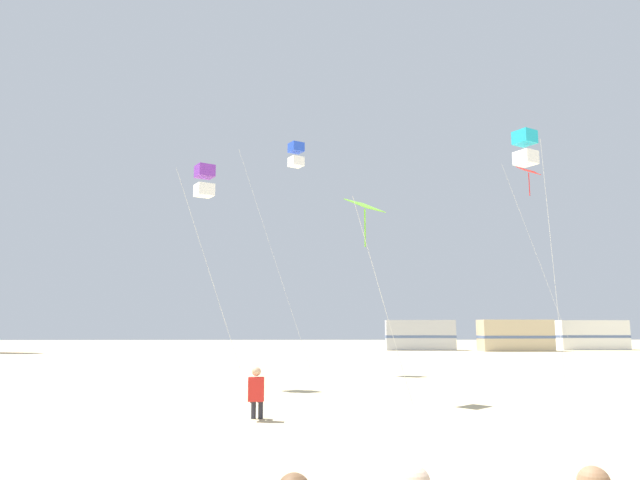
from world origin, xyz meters
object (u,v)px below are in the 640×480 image
Objects in this scene: kite_diamond_lime at (365,212)px; rv_van_tan at (515,336)px; kite_diamond_scarlet at (529,178)px; rv_van_silver at (420,335)px; kite_box_blue at (296,155)px; rv_van_white at (591,335)px; kite_flyer_standing at (256,392)px; kite_box_cyan at (525,148)px; kite_box_violet at (204,181)px.

kite_diamond_lime is 40.81m from rv_van_tan.
kite_diamond_scarlet is 30.35m from rv_van_silver.
kite_diamond_scarlet is 0.89× the size of kite_box_blue.
kite_flyer_standing is at bearing -121.15° from rv_van_white.
kite_box_cyan is at bearing 20.01° from kite_diamond_lime.
kite_flyer_standing is at bearing -118.08° from rv_van_tan.
kite_box_cyan is at bearing -11.64° from kite_box_violet.
kite_diamond_scarlet is 10.98m from kite_box_blue.
kite_box_blue reaches higher than kite_diamond_scarlet.
rv_van_silver is (0.63, 29.40, -7.53)m from kite_diamond_scarlet.
kite_box_blue is (0.71, 13.63, 9.54)m from kite_flyer_standing.
kite_flyer_standing is 0.12× the size of kite_diamond_scarlet.
rv_van_tan is at bearing -13.01° from rv_van_silver.
kite_diamond_lime is 40.54m from rv_van_silver.
rv_van_silver is (3.88, 37.22, -6.49)m from kite_box_cyan.
kite_box_blue reaches higher than rv_van_tan.
kite_box_cyan is 11.11m from kite_box_violet.
kite_diamond_lime is at bearing -78.75° from kite_box_blue.
kite_box_cyan is at bearing -115.73° from rv_van_white.
rv_van_silver is 1.02× the size of rv_van_tan.
kite_box_violet reaches higher than rv_van_tan.
kite_box_cyan is 37.98m from rv_van_silver.
kite_diamond_scarlet reaches higher than rv_van_white.
kite_box_blue is 7.64m from kite_box_violet.
kite_diamond_lime is 0.86× the size of rv_van_silver.
kite_diamond_lime reaches higher than rv_van_tan.
kite_box_blue reaches higher than kite_box_cyan.
kite_box_blue reaches higher than rv_van_silver.
kite_diamond_lime is at bearing -131.85° from kite_flyer_standing.
rv_van_silver is at bearing 68.12° from kite_box_blue.
kite_box_cyan is at bearing -110.08° from rv_van_tan.
kite_box_blue is at bearing 131.85° from kite_box_cyan.
kite_box_blue is at bearing 101.25° from kite_diamond_lime.
kite_box_blue reaches higher than kite_box_violet.
kite_flyer_standing is at bearing -92.99° from kite_box_blue.
kite_diamond_lime is 7.09m from kite_box_violet.
rv_van_white is (16.75, 0.67, 0.00)m from rv_van_silver.
kite_diamond_scarlet is at bearing -86.50° from rv_van_silver.
kite_diamond_lime is at bearing -38.64° from kite_box_violet.
rv_van_tan is at bearing 70.87° from kite_box_cyan.
kite_box_cyan is 1.28× the size of rv_van_silver.
kite_diamond_lime is at bearing -159.99° from kite_box_cyan.
kite_box_cyan is (5.54, 2.02, 2.57)m from kite_diamond_lime.
rv_van_tan is at bearing 71.90° from kite_diamond_scarlet.
rv_van_silver is at bearing 76.50° from kite_diamond_lime.
rv_van_silver is 16.76m from rv_van_white.
rv_van_white is at bearing 48.54° from kite_box_violet.
kite_box_blue is 41.69m from rv_van_white.
kite_box_violet reaches higher than rv_van_silver.
rv_van_white is at bearing 59.97° from kite_diamond_scarlet.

